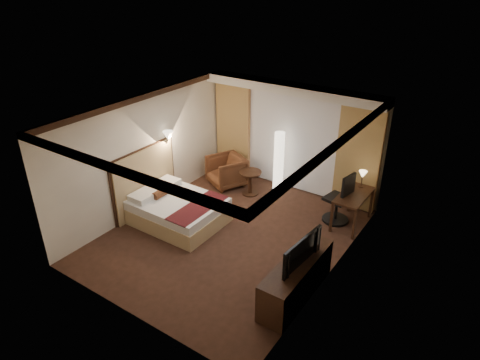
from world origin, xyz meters
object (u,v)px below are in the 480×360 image
Objects in this scene: desk at (352,209)px; dresser at (296,279)px; armchair at (226,170)px; side_table at (250,183)px; office_chair at (338,197)px; television at (297,246)px; bed at (178,211)px; floor_lamp at (279,162)px.

desk reaches higher than dresser.
armchair is 0.47× the size of dresser.
dresser is at bearing -45.04° from side_table.
television is at bearing -71.07° from office_chair.
bed is at bearing -106.92° from side_table.
television is (3.38, -2.71, 0.59)m from armchair.
bed is 3.12× the size of side_table.
side_table is 3.73m from dresser.
floor_lamp is at bearing 175.75° from office_chair.
office_chair is 2.71m from television.
desk is 0.94× the size of office_chair.
desk is at bearing 26.82° from armchair.
television is at bearing -11.94° from armchair.
office_chair reaches higher than armchair.
desk is 1.06× the size of television.
office_chair is at bearing 12.82° from television.
floor_lamp is 1.39× the size of desk.
desk reaches higher than side_table.
bed is 1.67× the size of desk.
armchair is at bearing 141.52° from dresser.
office_chair is at bearing 25.88° from armchair.
floor_lamp is 2.18m from desk.
television is (0.02, -2.71, 0.65)m from desk.
side_table is at bearing 21.96° from armchair.
armchair is (-0.17, 2.04, 0.15)m from bed.
floor_lamp is at bearing 46.16° from armchair.
office_chair is (2.25, 0.02, 0.30)m from side_table.
office_chair reaches higher than dresser.
armchair reaches higher than dresser.
desk is 2.71m from dresser.
floor_lamp is 1.84m from office_chair.
side_table is 3.78m from television.
side_table reaches higher than bed.
desk is at bearing 91.06° from dresser.
television reaches higher than bed.
office_chair is at bearing -15.59° from floor_lamp.
television is at bearing 180.00° from dresser.
desk reaches higher than bed.
side_table is 0.50× the size of office_chair.
floor_lamp is 3.80m from television.
bed is 3.31m from dresser.
office_chair is 1.12× the size of television.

